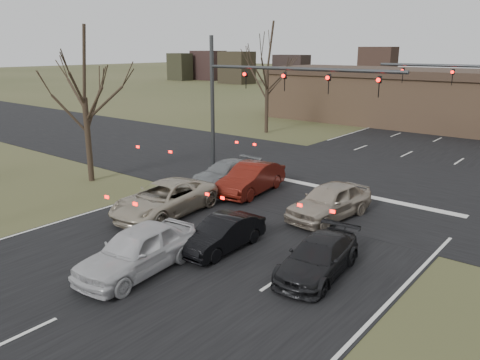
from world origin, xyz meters
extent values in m
plane|color=#404525|center=(0.00, 0.00, 0.00)|extent=(360.00, 360.00, 0.00)
cube|color=black|center=(0.00, 15.00, 0.01)|extent=(200.00, 14.00, 0.02)
cylinder|color=#383A3D|center=(-8.50, 13.00, 4.00)|extent=(0.24, 0.24, 8.00)
cylinder|color=#383A3D|center=(-2.50, 13.00, 6.20)|extent=(12.00, 0.18, 0.18)
imported|color=black|center=(-5.83, 13.00, 5.50)|extent=(0.16, 0.20, 1.00)
imported|color=black|center=(-3.17, 13.00, 5.50)|extent=(0.16, 0.20, 1.00)
imported|color=black|center=(-0.50, 13.00, 5.50)|extent=(0.16, 0.20, 1.00)
imported|color=black|center=(2.17, 13.00, 5.50)|extent=(0.16, 0.20, 1.00)
cylinder|color=#383A3D|center=(3.50, 23.00, 6.20)|extent=(11.00, 0.18, 0.18)
imported|color=black|center=(2.71, 23.00, 5.50)|extent=(0.16, 0.20, 1.00)
imported|color=black|center=(-0.43, 23.00, 5.50)|extent=(0.16, 0.20, 1.00)
cylinder|color=black|center=(-11.50, 6.00, 2.34)|extent=(0.32, 0.32, 4.68)
cylinder|color=black|center=(-13.00, 25.00, 2.61)|extent=(0.32, 0.32, 5.23)
imported|color=#B8AC95|center=(-4.00, 4.78, 0.75)|extent=(3.00, 5.59, 1.49)
imported|color=silver|center=(-0.50, 0.41, 0.79)|extent=(2.32, 4.79, 1.58)
imported|color=black|center=(0.50, 3.57, 0.62)|extent=(1.39, 3.80, 1.24)
imported|color=black|center=(4.27, 4.05, 0.61)|extent=(2.16, 4.36, 1.22)
imported|color=gray|center=(-5.09, 10.28, 0.64)|extent=(2.10, 4.52, 1.28)
imported|color=#57130C|center=(-3.00, 9.82, 0.77)|extent=(2.19, 4.85, 1.54)
imported|color=#B1A28F|center=(1.95, 9.07, 0.78)|extent=(2.38, 4.79, 1.57)
camera|label=1|loc=(11.17, -8.57, 7.26)|focal=35.00mm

